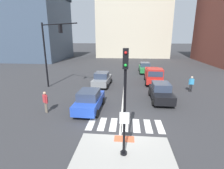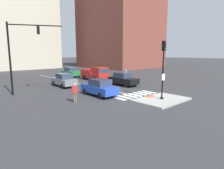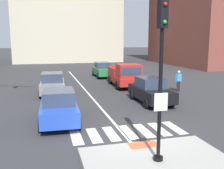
% 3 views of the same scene
% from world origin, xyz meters
% --- Properties ---
extents(ground_plane, '(300.00, 300.00, 0.00)m').
position_xyz_m(ground_plane, '(0.00, 0.00, 0.00)').
color(ground_plane, '#333335').
extents(traffic_island, '(4.78, 3.22, 0.15)m').
position_xyz_m(traffic_island, '(0.00, -2.69, 0.07)').
color(traffic_island, '#A3A099').
rests_on(traffic_island, ground).
extents(tactile_pad_front, '(1.10, 0.60, 0.01)m').
position_xyz_m(tactile_pad_front, '(0.00, -1.43, 0.15)').
color(tactile_pad_front, '#DB5B38').
rests_on(tactile_pad_front, traffic_island).
extents(signal_pole, '(0.44, 0.38, 5.00)m').
position_xyz_m(signal_pole, '(0.00, -2.70, 3.16)').
color(signal_pole, black).
rests_on(signal_pole, traffic_island).
extents(crosswalk_stripe_a, '(0.44, 1.80, 0.01)m').
position_xyz_m(crosswalk_stripe_a, '(-2.26, 0.40, 0.00)').
color(crosswalk_stripe_a, silver).
rests_on(crosswalk_stripe_a, ground).
extents(crosswalk_stripe_b, '(0.44, 1.80, 0.01)m').
position_xyz_m(crosswalk_stripe_b, '(-1.50, 0.40, 0.00)').
color(crosswalk_stripe_b, silver).
rests_on(crosswalk_stripe_b, ground).
extents(crosswalk_stripe_c, '(0.44, 1.80, 0.01)m').
position_xyz_m(crosswalk_stripe_c, '(-0.75, 0.40, 0.00)').
color(crosswalk_stripe_c, silver).
rests_on(crosswalk_stripe_c, ground).
extents(crosswalk_stripe_d, '(0.44, 1.80, 0.01)m').
position_xyz_m(crosswalk_stripe_d, '(0.00, 0.40, 0.00)').
color(crosswalk_stripe_d, silver).
rests_on(crosswalk_stripe_d, ground).
extents(crosswalk_stripe_e, '(0.44, 1.80, 0.01)m').
position_xyz_m(crosswalk_stripe_e, '(0.75, 0.40, 0.00)').
color(crosswalk_stripe_e, silver).
rests_on(crosswalk_stripe_e, ground).
extents(crosswalk_stripe_f, '(0.44, 1.80, 0.01)m').
position_xyz_m(crosswalk_stripe_f, '(1.50, 0.40, 0.00)').
color(crosswalk_stripe_f, silver).
rests_on(crosswalk_stripe_f, ground).
extents(crosswalk_stripe_g, '(0.44, 1.80, 0.01)m').
position_xyz_m(crosswalk_stripe_g, '(2.26, 0.40, 0.00)').
color(crosswalk_stripe_g, silver).
rests_on(crosswalk_stripe_g, ground).
extents(lane_centre_line, '(0.14, 28.00, 0.01)m').
position_xyz_m(lane_centre_line, '(-0.25, 10.00, 0.00)').
color(lane_centre_line, silver).
rests_on(lane_centre_line, ground).
extents(traffic_light_mast, '(4.57, 2.39, 7.06)m').
position_xyz_m(traffic_light_mast, '(-8.22, 8.15, 4.60)').
color(traffic_light_mast, black).
rests_on(traffic_light_mast, ground).
extents(building_corner_right, '(20.47, 15.89, 19.94)m').
position_xyz_m(building_corner_right, '(1.30, 44.51, 9.99)').
color(building_corner_right, beige).
rests_on(building_corner_right, ground).
extents(building_far_block, '(18.22, 20.38, 22.36)m').
position_xyz_m(building_far_block, '(25.86, 28.82, 11.20)').
color(building_far_block, brown).
rests_on(building_far_block, ground).
extents(car_black_eastbound_mid, '(1.85, 4.10, 1.64)m').
position_xyz_m(car_black_eastbound_mid, '(3.13, 5.18, 0.81)').
color(car_black_eastbound_mid, black).
rests_on(car_black_eastbound_mid, ground).
extents(car_blue_westbound_near, '(1.95, 4.15, 1.64)m').
position_xyz_m(car_blue_westbound_near, '(-2.82, 2.54, 0.81)').
color(car_blue_westbound_near, '#2347B7').
rests_on(car_blue_westbound_near, ground).
extents(car_green_eastbound_distant, '(1.87, 4.11, 1.64)m').
position_xyz_m(car_green_eastbound_distant, '(2.86, 17.80, 0.81)').
color(car_green_eastbound_distant, '#237A3D').
rests_on(car_green_eastbound_distant, ground).
extents(car_grey_westbound_far, '(2.01, 4.18, 1.64)m').
position_xyz_m(car_grey_westbound_far, '(-2.87, 9.55, 0.81)').
color(car_grey_westbound_far, slate).
rests_on(car_grey_westbound_far, ground).
extents(pickup_truck_red_eastbound_far, '(2.24, 5.19, 2.08)m').
position_xyz_m(pickup_truck_red_eastbound_far, '(3.29, 11.05, 0.98)').
color(pickup_truck_red_eastbound_far, red).
rests_on(pickup_truck_red_eastbound_far, ground).
extents(pedestrian_at_curb_left, '(0.46, 0.39, 1.67)m').
position_xyz_m(pedestrian_at_curb_left, '(-6.03, 1.80, 0.98)').
color(pedestrian_at_curb_left, '#6B6051').
rests_on(pedestrian_at_curb_left, ground).
extents(pedestrian_waiting_far_side, '(0.55, 0.23, 1.67)m').
position_xyz_m(pedestrian_waiting_far_side, '(6.76, 8.11, 0.98)').
color(pedestrian_waiting_far_side, black).
rests_on(pedestrian_waiting_far_side, ground).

